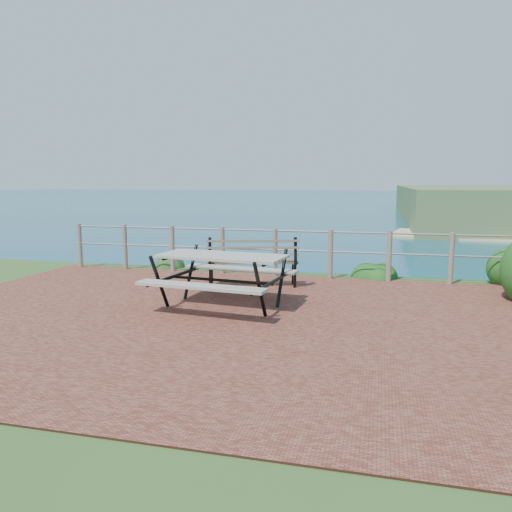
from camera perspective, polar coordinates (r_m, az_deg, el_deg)
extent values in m
cube|color=#5E2C1E|center=(7.31, -3.37, -7.19)|extent=(10.00, 7.00, 0.12)
plane|color=#126871|center=(206.73, 13.72, 7.71)|extent=(1200.00, 1200.00, 0.00)
cylinder|color=#6B5B4C|center=(12.19, -19.48, 1.16)|extent=(0.10, 0.10, 1.00)
cylinder|color=#6B5B4C|center=(11.59, -14.74, 1.01)|extent=(0.10, 0.10, 1.00)
cylinder|color=#6B5B4C|center=(11.09, -9.53, 0.84)|extent=(0.10, 0.10, 1.00)
cylinder|color=#6B5B4C|center=(10.68, -3.87, 0.65)|extent=(0.10, 0.10, 1.00)
cylinder|color=#6B5B4C|center=(10.38, 2.18, 0.44)|extent=(0.10, 0.10, 1.00)
cylinder|color=#6B5B4C|center=(10.21, 8.51, 0.21)|extent=(0.10, 0.10, 1.00)
cylinder|color=#6B5B4C|center=(10.16, 14.97, -0.02)|extent=(0.10, 0.10, 1.00)
cylinder|color=#6B5B4C|center=(10.25, 21.41, -0.25)|extent=(0.10, 0.10, 1.00)
cylinder|color=slate|center=(10.33, 2.20, 2.91)|extent=(9.40, 0.04, 0.04)
cylinder|color=slate|center=(10.38, 2.18, 0.71)|extent=(9.40, 0.04, 0.04)
cube|color=gray|center=(7.75, -3.93, -0.02)|extent=(2.04, 1.02, 0.04)
cube|color=gray|center=(7.81, -3.90, -2.40)|extent=(1.99, 0.50, 0.04)
cube|color=gray|center=(7.81, -3.90, -2.40)|extent=(1.99, 0.50, 0.04)
cylinder|color=black|center=(7.82, -3.90, -2.79)|extent=(1.69, 0.24, 0.05)
cube|color=brown|center=(9.36, -0.39, -0.65)|extent=(1.74, 0.86, 0.04)
cube|color=brown|center=(9.32, -0.39, 1.14)|extent=(1.66, 0.58, 0.39)
cube|color=black|center=(9.40, -0.39, -2.05)|extent=(0.07, 0.08, 0.47)
cube|color=black|center=(9.40, -0.39, -2.05)|extent=(0.07, 0.08, 0.47)
cube|color=black|center=(9.40, -0.39, -2.05)|extent=(0.07, 0.08, 0.47)
cube|color=black|center=(9.40, -0.39, -2.05)|extent=(0.07, 0.08, 0.47)
ellipsoid|color=#1C491B|center=(12.00, -10.25, -1.11)|extent=(0.71, 0.71, 0.42)
ellipsoid|color=#134014|center=(10.70, 13.59, -2.38)|extent=(0.76, 0.76, 0.50)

